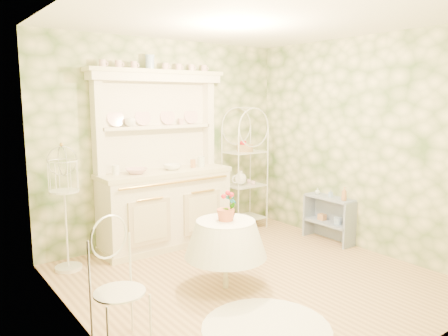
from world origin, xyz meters
TOP-DOWN VIEW (x-y plane):
  - floor at (0.00, 0.00)m, footprint 3.60×3.60m
  - ceiling at (0.00, 0.00)m, footprint 3.60×3.60m
  - wall_left at (-1.80, 0.00)m, footprint 3.60×3.60m
  - wall_right at (1.80, 0.00)m, footprint 3.60×3.60m
  - wall_back at (0.00, 1.80)m, footprint 3.60×3.60m
  - wall_front at (0.00, -1.80)m, footprint 3.60×3.60m
  - kitchen_dresser at (-0.20, 1.52)m, footprint 1.87×0.61m
  - bakers_rack at (1.15, 1.54)m, footprint 0.61×0.44m
  - side_shelf at (1.68, 0.37)m, footprint 0.28×0.70m
  - round_table at (-0.36, -0.01)m, footprint 0.70×0.70m
  - cafe_chair at (-1.66, -0.39)m, footprint 0.49×0.49m
  - birdcage_stand at (-1.51, 1.45)m, footprint 0.39×0.39m
  - floor_basket at (0.47, 0.66)m, footprint 0.41×0.41m
  - lace_rug at (-0.56, -0.87)m, footprint 1.24×1.24m
  - bowl_floral at (-0.61, 1.49)m, footprint 0.36×0.36m
  - bowl_white at (-0.10, 1.50)m, footprint 0.24×0.24m
  - cup_left at (-0.59, 1.68)m, footprint 0.18×0.18m
  - cup_right at (0.15, 1.68)m, footprint 0.11×0.11m
  - potted_geranium at (-0.32, -0.03)m, footprint 0.18×0.15m
  - bottle_amber at (1.65, 0.11)m, footprint 0.08×0.08m
  - bottle_blue at (1.68, 0.35)m, footprint 0.05×0.05m
  - bottle_glass at (1.67, 0.58)m, footprint 0.09×0.09m

SIDE VIEW (x-z plane):
  - floor at x=0.00m, z-range 0.00..0.00m
  - lace_rug at x=-0.56m, z-range 0.00..0.01m
  - floor_basket at x=0.47m, z-range 0.00..0.21m
  - side_shelf at x=1.68m, z-range 0.00..0.59m
  - round_table at x=-0.36m, z-range 0.00..0.69m
  - cafe_chair at x=-1.66m, z-range 0.00..0.88m
  - bottle_glass at x=1.67m, z-range 0.60..0.69m
  - bottle_blue at x=1.68m, z-range 0.60..0.70m
  - bottle_amber at x=1.65m, z-range 0.59..0.77m
  - birdcage_stand at x=-1.51m, z-range 0.00..1.55m
  - potted_geranium at x=-0.32m, z-range 0.71..0.99m
  - bakers_rack at x=1.15m, z-range 0.00..1.94m
  - bowl_floral at x=-0.61m, z-range 0.98..1.05m
  - bowl_white at x=-0.10m, z-range 0.98..1.05m
  - kitchen_dresser at x=-0.20m, z-range 0.00..2.29m
  - wall_left at x=-1.80m, z-range 1.35..1.35m
  - wall_right at x=1.80m, z-range 1.35..1.35m
  - wall_back at x=0.00m, z-range 1.35..1.35m
  - wall_front at x=0.00m, z-range 1.35..1.35m
  - cup_left at x=-0.59m, z-range 1.56..1.66m
  - cup_right at x=0.15m, z-range 1.57..1.65m
  - ceiling at x=0.00m, z-range 2.70..2.70m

